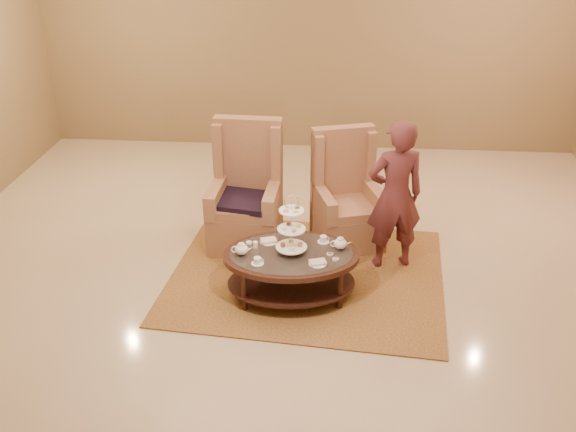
# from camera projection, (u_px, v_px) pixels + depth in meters

# --- Properties ---
(ground) EXTENTS (8.00, 8.00, 0.00)m
(ground) POSITION_uv_depth(u_px,v_px,m) (290.00, 287.00, 6.49)
(ground) COLOR beige
(ground) RESTS_ON ground
(ceiling) EXTENTS (8.00, 8.00, 0.02)m
(ceiling) POSITION_uv_depth(u_px,v_px,m) (290.00, 287.00, 6.49)
(ceiling) COLOR white
(ceiling) RESTS_ON ground
(wall_back) EXTENTS (8.00, 0.04, 3.50)m
(wall_back) POSITION_uv_depth(u_px,v_px,m) (311.00, 32.00, 9.24)
(wall_back) COLOR olive
(wall_back) RESTS_ON ground
(rug) EXTENTS (2.97, 2.56, 0.01)m
(rug) POSITION_uv_depth(u_px,v_px,m) (307.00, 275.00, 6.68)
(rug) COLOR #A3793A
(rug) RESTS_ON ground
(tea_table) EXTENTS (1.41, 1.05, 1.10)m
(tea_table) POSITION_uv_depth(u_px,v_px,m) (291.00, 261.00, 6.17)
(tea_table) COLOR black
(tea_table) RESTS_ON ground
(armchair_left) EXTENTS (0.78, 0.80, 1.39)m
(armchair_left) POSITION_uv_depth(u_px,v_px,m) (247.00, 203.00, 7.15)
(armchair_left) COLOR #A7704F
(armchair_left) RESTS_ON ground
(armchair_right) EXTENTS (0.88, 0.89, 1.29)m
(armchair_right) POSITION_uv_depth(u_px,v_px,m) (346.00, 205.00, 7.18)
(armchair_right) COLOR #A7704F
(armchair_right) RESTS_ON ground
(person) EXTENTS (0.67, 0.53, 1.62)m
(person) POSITION_uv_depth(u_px,v_px,m) (395.00, 196.00, 6.51)
(person) COLOR #582529
(person) RESTS_ON ground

